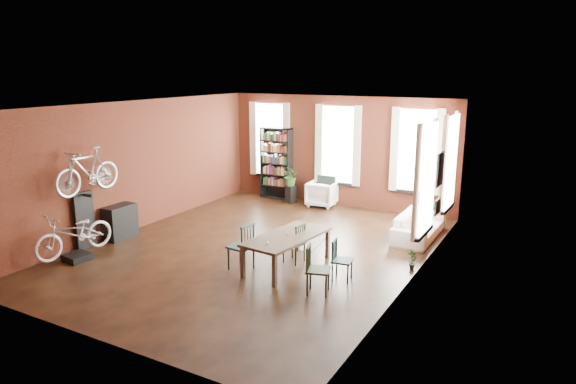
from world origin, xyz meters
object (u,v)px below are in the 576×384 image
Objects in this scene: plant_stand at (291,194)px; bookshelf at (276,163)px; console_table at (120,222)px; dining_chair_c at (318,270)px; dining_chair_a at (241,246)px; bike_trainer at (77,257)px; cream_sofa at (419,221)px; dining_table at (287,251)px; dining_chair_d at (342,260)px; white_armchair at (322,193)px; dining_chair_b at (294,243)px; bicycle_floor at (73,214)px.

bookshelf is at bearing 156.83° from plant_stand.
bookshelf reaches higher than console_table.
dining_chair_a is at bearing 64.17° from dining_chair_c.
cream_sofa is at bearing 40.34° from bike_trainer.
dining_table reaches higher than bike_trainer.
dining_chair_d is 1.56× the size of plant_stand.
dining_chair_c is 5.51m from console_table.
dining_chair_c reaches higher than white_armchair.
white_armchair is 5.80m from console_table.
dining_chair_c reaches higher than dining_table.
dining_chair_b is 4.93m from plant_stand.
dining_chair_a is 4.55m from cream_sofa.
dining_chair_d and console_table have the same top height.
bookshelf is (-3.12, 4.91, 0.76)m from dining_table.
bookshelf reaches higher than white_armchair.
dining_chair_a is at bearing 145.08° from cream_sofa.
dining_chair_c is 0.41× the size of bookshelf.
dining_chair_b is at bearing -60.51° from plant_stand.
dining_table is at bearing 31.07° from bicycle_floor.
white_armchair is at bearing -6.97° from bookshelf.
dining_chair_a is 1.14m from dining_chair_b.
cream_sofa is at bearing 150.32° from white_armchair.
dining_chair_d is 1.00× the size of console_table.
dining_chair_d is at bearing 79.93° from dining_chair_b.
white_armchair is 0.46× the size of bicycle_floor.
dining_chair_d is 5.63m from bicycle_floor.
dining_chair_a reaches higher than plant_stand.
bike_trainer is (-3.30, -1.28, -0.41)m from dining_chair_a.
dining_chair_b is 0.48× the size of bicycle_floor.
dining_chair_b reaches higher than white_armchair.
cream_sofa is at bearing -27.46° from dining_chair_c.
console_table is at bearing -169.61° from dining_table.
dining_chair_c is 7.13m from bookshelf.
bike_trainer is at bearing 130.34° from cream_sofa.
plant_stand is (-1.67, 5.15, -0.22)m from dining_chair_a.
bookshelf is 5.40m from console_table.
cream_sofa reaches higher than console_table.
bookshelf reaches higher than cream_sofa.
dining_chair_c is at bearing -53.69° from bookshelf.
bicycle_floor is at bearing -61.68° from dining_chair_a.
dining_chair_c is 4.09m from cream_sofa.
plant_stand is at bearing 16.06° from dining_chair_c.
plant_stand is at bearing -0.46° from white_armchair.
white_armchair is (1.67, -0.20, -0.70)m from bookshelf.
dining_chair_a reaches higher than bike_trainer.
console_table is at bearing 67.57° from dining_chair_c.
dining_chair_d is 5.64m from console_table.
dining_chair_c reaches higher than bike_trainer.
console_table reaches higher than bike_trainer.
dining_table is 4.93m from white_armchair.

